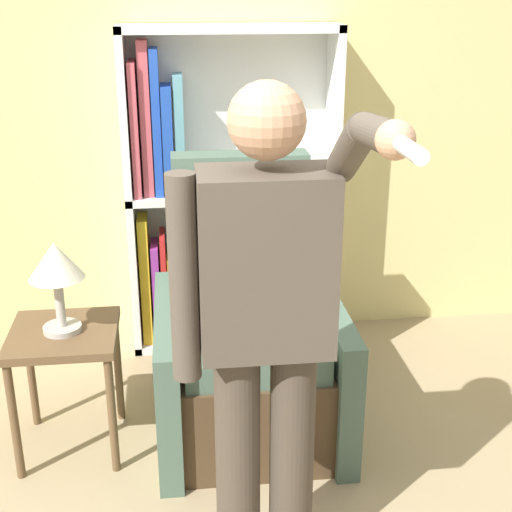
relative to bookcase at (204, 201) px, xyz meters
name	(u,v)px	position (x,y,z in m)	size (l,w,h in m)	color
wall_back	(191,94)	(-0.05, 0.16, 0.55)	(8.00, 0.06, 2.80)	#DBCC84
bookcase	(204,201)	(0.00, 0.00, 0.00)	(1.14, 0.28, 1.77)	white
armchair	(248,350)	(0.15, -0.85, -0.47)	(0.83, 0.91, 1.23)	#4C3823
person_standing	(265,322)	(0.10, -1.79, 0.13)	(0.55, 0.78, 1.71)	#473D33
side_table	(65,351)	(-0.66, -0.96, -0.37)	(0.45, 0.45, 0.58)	brown
table_lamp	(56,267)	(-0.66, -0.96, 0.02)	(0.23, 0.23, 0.40)	#B7B2A8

